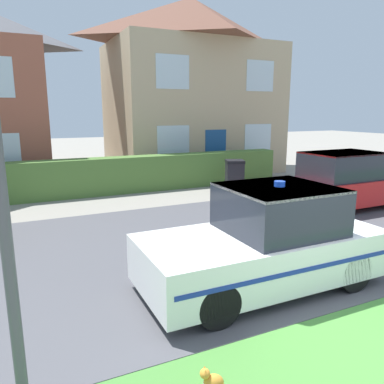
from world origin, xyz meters
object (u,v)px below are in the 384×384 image
Objects in this scene: cat at (212,381)px; house_right at (192,86)px; neighbour_car_far at (349,181)px; wheelie_bin at (235,175)px; police_car at (266,242)px.

house_right is (6.23, 13.82, 3.94)m from cat.
wheelie_bin is (-1.86, 3.51, -0.22)m from neighbour_car_far.
police_car reaches higher than neighbour_car_far.
cat is at bearing -145.87° from neighbour_car_far.
police_car is at bearing -109.55° from house_right.
neighbour_car_far is (5.41, 3.26, 0.03)m from police_car.
wheelie_bin reaches higher than cat.
house_right reaches higher than neighbour_car_far.
house_right is at bearing 103.78° from wheelie_bin.
wheelie_bin is (3.55, 6.77, -0.19)m from police_car.
house_right reaches higher than wheelie_bin.
police_car is 13.19m from house_right.
wheelie_bin is at bearing 117.67° from neighbour_car_far.
house_right is 7.00× the size of wheelie_bin.
neighbour_car_far is 4.02× the size of wheelie_bin.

